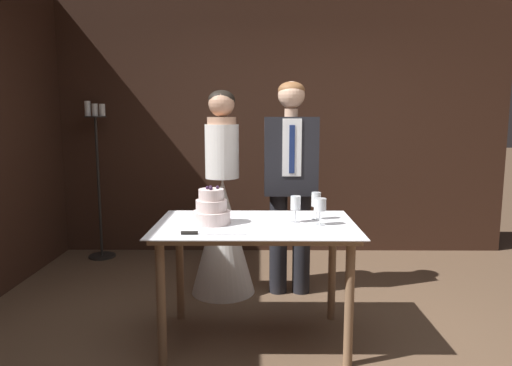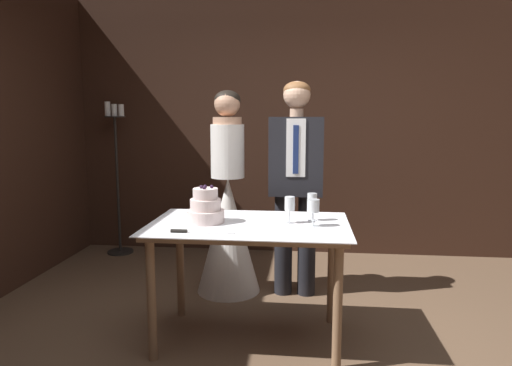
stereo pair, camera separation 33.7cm
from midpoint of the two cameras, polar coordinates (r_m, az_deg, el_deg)
wall_back at (r=5.05m, az=6.69°, el=6.94°), size 4.99×0.12×2.77m
cake_table at (r=3.01m, az=2.34°, el=-6.91°), size 1.30×0.83×0.80m
tiered_cake at (r=3.00m, az=-3.14°, el=-3.21°), size 0.25×0.25×0.25m
cake_knife at (r=2.75m, az=-4.80°, el=-6.13°), size 0.39×0.03×0.02m
wine_glass_near at (r=3.09m, az=10.15°, el=-2.36°), size 0.06×0.06×0.19m
wine_glass_middle at (r=2.93m, az=10.46°, el=-2.95°), size 0.08×0.08×0.17m
wine_glass_far at (r=2.99m, az=7.46°, el=-2.78°), size 0.07×0.07×0.18m
bride at (r=3.88m, az=-1.02°, el=-4.57°), size 0.54×0.54×1.71m
groom at (r=3.78m, az=7.55°, el=0.95°), size 0.44×0.25×1.78m
candle_stand at (r=5.12m, az=-15.20°, el=0.75°), size 0.28×0.28×1.66m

